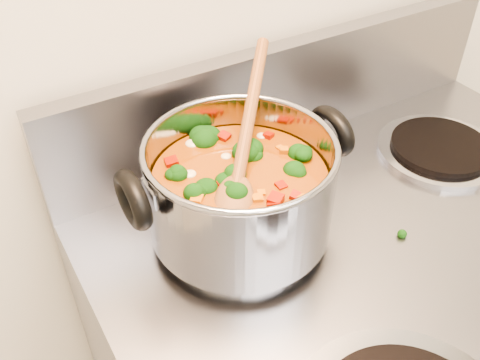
# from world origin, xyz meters

# --- Properties ---
(stockpot) EXTENTS (0.28, 0.22, 0.14)m
(stockpot) POSITION_xyz_m (-0.23, 1.31, 1.00)
(stockpot) COLOR #929198
(stockpot) RESTS_ON electric_range
(wooden_spoon) EXTENTS (0.20, 0.24, 0.10)m
(wooden_spoon) POSITION_xyz_m (-0.22, 1.33, 1.04)
(wooden_spoon) COLOR brown
(wooden_spoon) RESTS_ON stockpot
(cooktop_crumbs) EXTENTS (0.26, 0.24, 0.01)m
(cooktop_crumbs) POSITION_xyz_m (-0.25, 1.34, 0.92)
(cooktop_crumbs) COLOR black
(cooktop_crumbs) RESTS_ON electric_range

